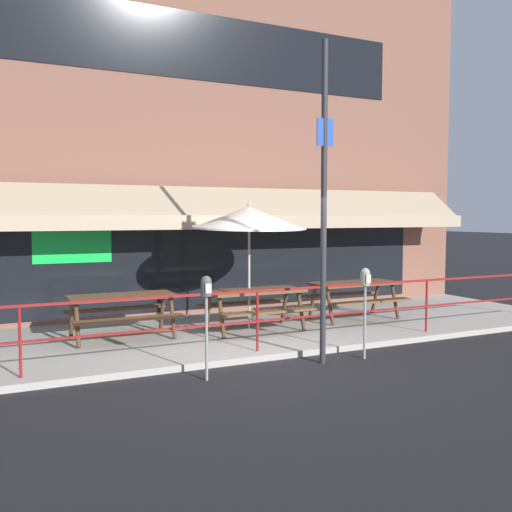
# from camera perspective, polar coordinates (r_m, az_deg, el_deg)

# --- Properties ---
(ground_plane) EXTENTS (120.00, 120.00, 0.00)m
(ground_plane) POSITION_cam_1_polar(r_m,az_deg,el_deg) (8.85, 1.00, -10.51)
(ground_plane) COLOR black
(patio_deck) EXTENTS (15.00, 4.00, 0.10)m
(patio_deck) POSITION_cam_1_polar(r_m,az_deg,el_deg) (10.62, -3.92, -7.79)
(patio_deck) COLOR #ADA89E
(patio_deck) RESTS_ON ground
(restaurant_building) EXTENTS (15.00, 1.60, 8.27)m
(restaurant_building) POSITION_cam_1_polar(r_m,az_deg,el_deg) (12.63, -7.88, 12.54)
(restaurant_building) COLOR brown
(restaurant_building) RESTS_ON ground
(patio_railing) EXTENTS (13.84, 0.04, 0.97)m
(patio_railing) POSITION_cam_1_polar(r_m,az_deg,el_deg) (8.95, 0.14, -5.12)
(patio_railing) COLOR maroon
(patio_railing) RESTS_ON patio_deck
(picnic_table_left) EXTENTS (1.80, 1.42, 0.76)m
(picnic_table_left) POSITION_cam_1_polar(r_m,az_deg,el_deg) (10.11, -13.23, -4.71)
(picnic_table_left) COLOR brown
(picnic_table_left) RESTS_ON patio_deck
(picnic_table_centre) EXTENTS (1.80, 1.42, 0.76)m
(picnic_table_centre) POSITION_cam_1_polar(r_m,az_deg,el_deg) (10.56, -0.11, -4.24)
(picnic_table_centre) COLOR brown
(picnic_table_centre) RESTS_ON patio_deck
(picnic_table_right) EXTENTS (1.80, 1.42, 0.76)m
(picnic_table_right) POSITION_cam_1_polar(r_m,az_deg,el_deg) (11.94, 9.78, -3.34)
(picnic_table_right) COLOR brown
(picnic_table_right) RESTS_ON patio_deck
(patio_umbrella_centre) EXTENTS (2.14, 2.14, 2.38)m
(patio_umbrella_centre) POSITION_cam_1_polar(r_m,az_deg,el_deg) (10.68, -0.70, 3.79)
(patio_umbrella_centre) COLOR #B7B2A8
(patio_umbrella_centre) RESTS_ON patio_deck
(parking_meter_near) EXTENTS (0.15, 0.16, 1.42)m
(parking_meter_near) POSITION_cam_1_polar(r_m,az_deg,el_deg) (7.67, -4.99, -4.03)
(parking_meter_near) COLOR gray
(parking_meter_near) RESTS_ON ground
(parking_meter_far) EXTENTS (0.15, 0.16, 1.42)m
(parking_meter_far) POSITION_cam_1_polar(r_m,az_deg,el_deg) (8.97, 10.87, -2.92)
(parking_meter_far) COLOR gray
(parking_meter_far) RESTS_ON ground
(street_sign_pole) EXTENTS (0.28, 0.09, 4.79)m
(street_sign_pole) POSITION_cam_1_polar(r_m,az_deg,el_deg) (8.55, 6.80, 5.55)
(street_sign_pole) COLOR #2D2D33
(street_sign_pole) RESTS_ON ground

